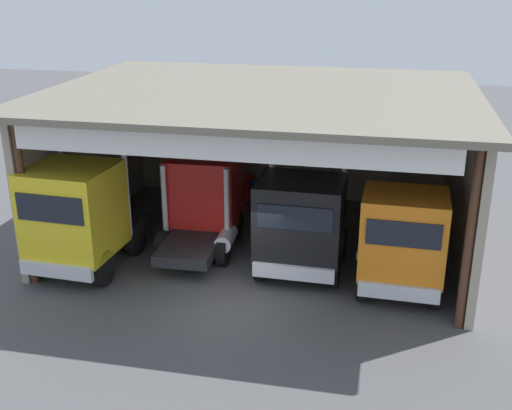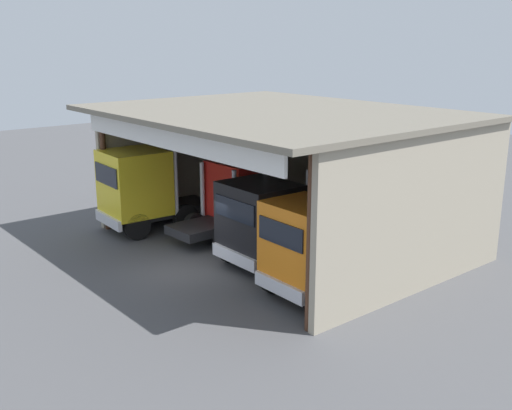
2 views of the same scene
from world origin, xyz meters
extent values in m
plane|color=#4C4C4F|center=(0.00, 0.00, 0.00)|extent=(80.00, 80.00, 0.00)
cube|color=#9E937F|center=(0.00, 9.71, 2.64)|extent=(13.13, 0.24, 5.28)
cube|color=#9E937F|center=(-6.57, 4.85, 2.64)|extent=(0.24, 9.71, 5.28)
cube|color=#9E937F|center=(6.57, 4.85, 2.64)|extent=(0.24, 9.71, 5.28)
cube|color=#6E6759|center=(0.00, 4.30, 5.38)|extent=(13.73, 10.81, 0.20)
cylinder|color=#4C2D1E|center=(-6.32, 0.15, 2.64)|extent=(0.24, 0.24, 5.28)
cylinder|color=#4C2D1E|center=(6.32, 0.15, 2.64)|extent=(0.24, 0.24, 5.28)
cube|color=white|center=(0.00, -0.44, 4.93)|extent=(11.82, 0.12, 0.90)
cube|color=yellow|center=(-5.21, 0.96, 2.19)|extent=(2.62, 2.59, 2.74)
cube|color=black|center=(-5.27, -0.29, 2.66)|extent=(2.12, 0.17, 0.82)
cube|color=silver|center=(-5.27, -0.32, 0.72)|extent=(2.37, 0.28, 0.44)
cube|color=#232326|center=(-5.11, 2.79, 0.75)|extent=(2.04, 3.42, 0.36)
cylinder|color=silver|center=(-4.02, 2.29, 2.11)|extent=(0.18, 0.18, 3.09)
cylinder|color=silver|center=(-6.26, 2.40, 2.11)|extent=(0.18, 0.18, 3.09)
cylinder|color=silver|center=(-6.25, 2.54, 0.87)|extent=(0.62, 1.23, 0.56)
cylinder|color=black|center=(-4.14, 0.41, 0.57)|extent=(0.36, 1.15, 1.13)
cylinder|color=black|center=(-6.33, 0.52, 0.57)|extent=(0.36, 1.15, 1.13)
cylinder|color=black|center=(-4.02, 2.73, 0.57)|extent=(0.36, 1.15, 1.13)
cylinder|color=black|center=(-6.21, 2.84, 0.57)|extent=(0.36, 1.15, 1.13)
cube|color=red|center=(-1.99, 4.26, 1.97)|extent=(2.43, 2.34, 2.41)
cube|color=black|center=(-2.03, 5.41, 2.39)|extent=(2.00, 0.13, 0.72)
cube|color=silver|center=(-2.03, 5.44, 0.66)|extent=(2.23, 0.24, 0.44)
cube|color=#232326|center=(-1.93, 2.50, 0.69)|extent=(1.87, 3.27, 0.36)
cylinder|color=silver|center=(-3.00, 2.94, 1.83)|extent=(0.18, 0.18, 2.63)
cylinder|color=silver|center=(-0.89, 3.02, 1.83)|extent=(0.18, 0.18, 2.63)
cylinder|color=silver|center=(-0.88, 2.83, 0.81)|extent=(0.60, 1.22, 0.56)
cylinder|color=black|center=(-3.03, 4.68, 0.51)|extent=(0.34, 1.03, 1.02)
cylinder|color=black|center=(-0.98, 4.75, 0.51)|extent=(0.34, 1.03, 1.02)
cylinder|color=black|center=(-2.95, 2.46, 0.51)|extent=(0.34, 1.03, 1.02)
cylinder|color=black|center=(-0.91, 2.53, 0.51)|extent=(0.34, 1.03, 1.02)
cube|color=black|center=(1.64, 2.22, 1.99)|extent=(2.62, 2.23, 2.40)
cube|color=black|center=(1.62, 1.10, 2.41)|extent=(2.20, 0.09, 0.72)
cube|color=silver|center=(1.62, 1.07, 0.68)|extent=(2.46, 0.20, 0.44)
cube|color=#232326|center=(1.66, 3.82, 0.71)|extent=(1.98, 2.94, 0.36)
cylinder|color=silver|center=(2.82, 3.45, 2.12)|extent=(0.18, 0.18, 3.17)
cylinder|color=silver|center=(0.49, 3.48, 2.12)|extent=(0.18, 0.18, 3.17)
cylinder|color=silver|center=(0.49, 3.54, 0.83)|extent=(0.58, 1.21, 0.56)
cylinder|color=black|center=(2.77, 1.76, 0.53)|extent=(0.32, 1.07, 1.07)
cylinder|color=black|center=(0.49, 1.80, 0.53)|extent=(0.32, 1.07, 1.07)
cylinder|color=black|center=(2.80, 3.80, 0.53)|extent=(0.32, 1.07, 1.07)
cylinder|color=black|center=(0.52, 3.84, 0.53)|extent=(0.32, 1.07, 1.07)
cube|color=orange|center=(4.70, 1.54, 2.00)|extent=(2.41, 2.10, 2.42)
cube|color=black|center=(4.67, 0.50, 2.43)|extent=(2.01, 0.11, 0.73)
cube|color=silver|center=(4.67, 0.47, 0.69)|extent=(2.25, 0.22, 0.44)
cube|color=#232326|center=(4.74, 3.18, 0.72)|extent=(1.85, 3.02, 0.36)
cylinder|color=silver|center=(5.79, 2.69, 1.78)|extent=(0.18, 0.18, 2.47)
cylinder|color=silver|center=(3.66, 2.74, 1.78)|extent=(0.18, 0.18, 2.47)
cylinder|color=silver|center=(3.67, 2.91, 0.84)|extent=(0.59, 1.21, 0.56)
cylinder|color=black|center=(5.72, 1.11, 0.54)|extent=(0.33, 1.09, 1.08)
cylinder|color=black|center=(3.66, 1.16, 0.54)|extent=(0.33, 1.09, 1.08)
cylinder|color=black|center=(5.77, 3.16, 0.54)|extent=(0.33, 1.09, 1.08)
cylinder|color=black|center=(3.71, 3.21, 0.54)|extent=(0.33, 1.09, 1.08)
cylinder|color=#194CB2|center=(-1.05, 8.49, 0.46)|extent=(0.58, 0.58, 0.93)
cube|color=red|center=(-1.70, 8.79, 0.50)|extent=(0.90, 0.60, 1.00)
camera|label=1|loc=(4.04, -15.60, 9.12)|focal=44.42mm
camera|label=2|loc=(17.73, -11.23, 8.09)|focal=42.96mm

